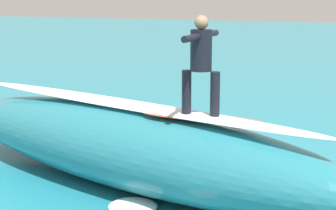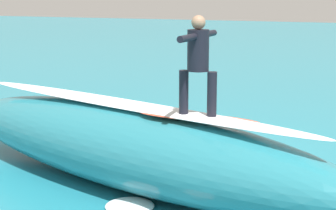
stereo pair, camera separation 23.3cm
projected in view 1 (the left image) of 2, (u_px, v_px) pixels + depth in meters
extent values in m
plane|color=teal|center=(187.00, 152.00, 13.06)|extent=(120.00, 120.00, 0.00)
ellipsoid|color=teal|center=(128.00, 146.00, 10.66)|extent=(10.02, 4.68, 1.56)
ellipsoid|color=white|center=(127.00, 104.00, 10.50)|extent=(8.23, 2.98, 0.08)
ellipsoid|color=#E0563D|center=(200.00, 117.00, 9.47)|extent=(2.19, 0.54, 0.06)
cylinder|color=black|center=(187.00, 92.00, 9.48)|extent=(0.16, 0.16, 0.77)
cylinder|color=black|center=(215.00, 94.00, 9.29)|extent=(0.16, 0.16, 0.77)
cylinder|color=black|center=(201.00, 50.00, 9.24)|extent=(0.36, 0.36, 0.69)
sphere|color=tan|center=(201.00, 22.00, 9.15)|extent=(0.24, 0.24, 0.24)
cylinder|color=black|center=(191.00, 38.00, 8.75)|extent=(0.11, 0.62, 0.11)
cylinder|color=black|center=(211.00, 34.00, 9.64)|extent=(0.11, 0.62, 0.11)
ellipsoid|color=#EAE5C6|center=(147.00, 131.00, 14.81)|extent=(2.37, 0.78, 0.09)
cylinder|color=black|center=(147.00, 125.00, 14.77)|extent=(0.78, 0.35, 0.27)
sphere|color=tan|center=(131.00, 122.00, 14.89)|extent=(0.19, 0.19, 0.19)
cylinder|color=black|center=(173.00, 128.00, 14.67)|extent=(0.64, 0.19, 0.12)
cylinder|color=black|center=(171.00, 130.00, 14.53)|extent=(0.64, 0.19, 0.12)
ellipsoid|color=white|center=(133.00, 206.00, 9.60)|extent=(1.14, 1.14, 0.10)
ellipsoid|color=white|center=(120.00, 120.00, 15.97)|extent=(0.78, 0.68, 0.17)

